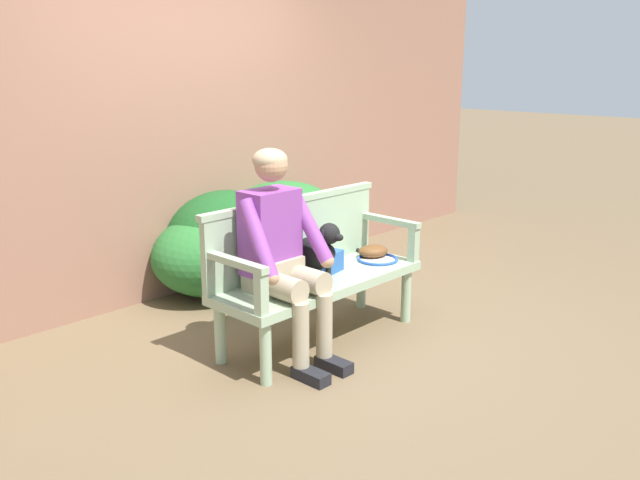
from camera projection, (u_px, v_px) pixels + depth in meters
ground_plane at (320, 340)px, 4.50m from camera, size 40.00×40.00×0.00m
brick_garden_fence at (168, 124)px, 5.25m from camera, size 8.00×0.30×2.66m
hedge_bush_mid_right at (222, 252)px, 5.34m from camera, size 1.18×0.91×0.69m
hedge_bush_far_left at (226, 241)px, 5.40m from camera, size 0.99×0.92×0.82m
hedge_bush_far_right at (283, 229)px, 5.79m from camera, size 1.18×1.06×0.82m
garden_bench at (320, 286)px, 4.40m from camera, size 1.50×0.54×0.45m
bench_backrest at (294, 233)px, 4.47m from camera, size 1.54×0.06×0.50m
bench_armrest_left_end at (245, 275)px, 3.77m from camera, size 0.06×0.54×0.28m
bench_armrest_right_end at (398, 230)px, 4.76m from camera, size 0.06×0.54×0.28m
person_seated at (280, 249)px, 4.04m from camera, size 0.56×0.67×1.32m
dog_on_bench at (318, 250)px, 4.30m from camera, size 0.22×0.39×0.38m
tennis_racket at (375, 258)px, 4.76m from camera, size 0.36×0.58×0.03m
baseball_glove at (373, 251)px, 4.81m from camera, size 0.27×0.25×0.09m
sports_bag at (320, 262)px, 4.46m from camera, size 0.31×0.25×0.14m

